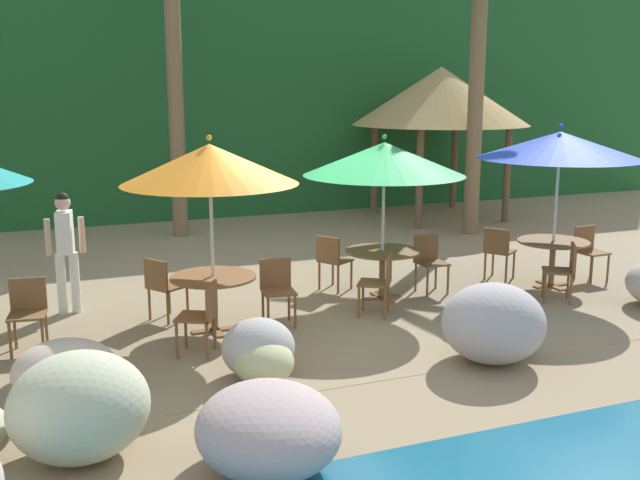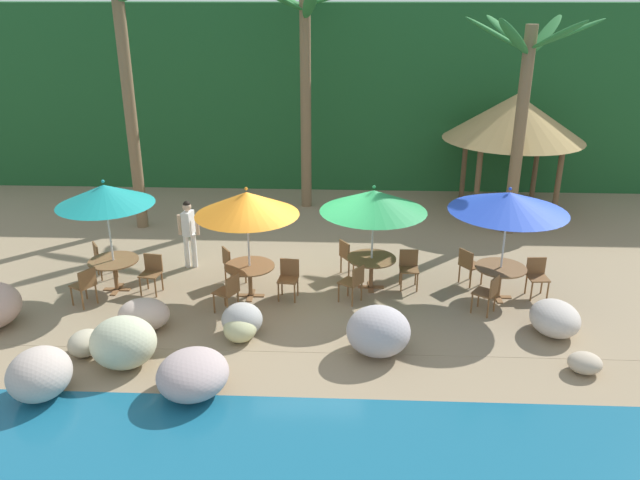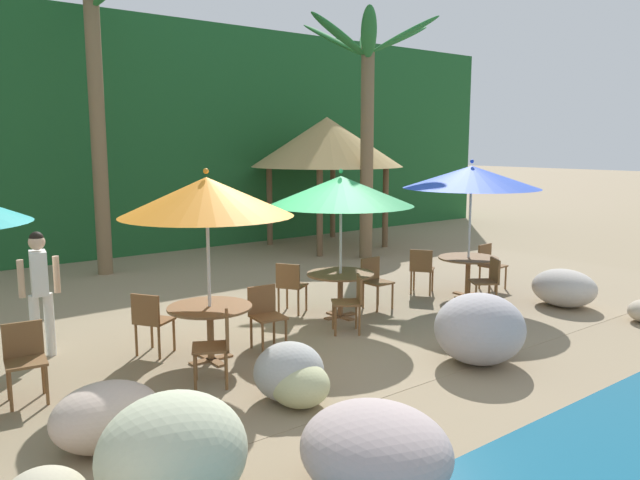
{
  "view_description": "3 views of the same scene",
  "coord_description": "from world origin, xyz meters",
  "px_view_note": "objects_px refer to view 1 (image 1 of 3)",
  "views": [
    {
      "loc": [
        -3.39,
        -9.31,
        3.13
      ],
      "look_at": [
        0.42,
        0.29,
        0.96
      ],
      "focal_mm": 41.58,
      "sensor_mm": 36.0,
      "label": 1
    },
    {
      "loc": [
        0.81,
        -12.62,
        6.26
      ],
      "look_at": [
        0.24,
        -0.12,
        1.29
      ],
      "focal_mm": 34.94,
      "sensor_mm": 36.0,
      "label": 2
    },
    {
      "loc": [
        -4.99,
        -7.4,
        2.84
      ],
      "look_at": [
        0.73,
        -0.08,
        1.39
      ],
      "focal_mm": 34.93,
      "sensor_mm": 36.0,
      "label": 3
    }
  ],
  "objects_px": {
    "chair_green_left": "(381,280)",
    "chair_blue_left": "(564,268)",
    "chair_teal_seaward": "(28,309)",
    "palm_tree_third": "(478,46)",
    "chair_orange_left": "(203,313)",
    "palapa_hut": "(441,97)",
    "chair_green_seaward": "(429,259)",
    "chair_green_inland": "(332,258)",
    "dining_table_blue": "(553,249)",
    "dining_table_orange": "(213,285)",
    "chair_blue_seaward": "(588,249)",
    "dining_table_green": "(382,258)",
    "umbrella_blue": "(560,145)",
    "chair_orange_seaward": "(277,286)",
    "umbrella_green": "(384,159)",
    "palm_tree_second": "(172,26)",
    "umbrella_orange": "(210,164)",
    "chair_blue_inland": "(498,249)",
    "chair_orange_inland": "(163,284)",
    "waiter_in_white": "(66,244)"
  },
  "relations": [
    {
      "from": "chair_orange_seaward",
      "to": "chair_green_left",
      "type": "height_order",
      "value": "same"
    },
    {
      "from": "chair_orange_left",
      "to": "chair_blue_inland",
      "type": "bearing_deg",
      "value": 17.14
    },
    {
      "from": "chair_green_inland",
      "to": "chair_green_left",
      "type": "bearing_deg",
      "value": -85.01
    },
    {
      "from": "chair_teal_seaward",
      "to": "palm_tree_third",
      "type": "distance_m",
      "value": 10.36
    },
    {
      "from": "umbrella_blue",
      "to": "palm_tree_second",
      "type": "xyz_separation_m",
      "value": [
        -4.65,
        6.19,
        2.04
      ]
    },
    {
      "from": "chair_green_seaward",
      "to": "chair_green_inland",
      "type": "relative_size",
      "value": 1.0
    },
    {
      "from": "dining_table_green",
      "to": "chair_orange_seaward",
      "type": "bearing_deg",
      "value": -163.16
    },
    {
      "from": "chair_green_left",
      "to": "umbrella_blue",
      "type": "height_order",
      "value": "umbrella_blue"
    },
    {
      "from": "palapa_hut",
      "to": "dining_table_orange",
      "type": "bearing_deg",
      "value": -137.94
    },
    {
      "from": "umbrella_blue",
      "to": "dining_table_blue",
      "type": "relative_size",
      "value": 2.31
    },
    {
      "from": "chair_blue_inland",
      "to": "palm_tree_second",
      "type": "distance_m",
      "value": 7.84
    },
    {
      "from": "umbrella_blue",
      "to": "palapa_hut",
      "type": "xyz_separation_m",
      "value": [
        1.55,
        6.15,
        0.63
      ]
    },
    {
      "from": "chair_orange_left",
      "to": "palm_tree_third",
      "type": "bearing_deg",
      "value": 36.15
    },
    {
      "from": "dining_table_green",
      "to": "waiter_in_white",
      "type": "bearing_deg",
      "value": 167.5
    },
    {
      "from": "dining_table_orange",
      "to": "chair_green_inland",
      "type": "xyz_separation_m",
      "value": [
        2.15,
        1.22,
        -0.1
      ]
    },
    {
      "from": "dining_table_blue",
      "to": "palm_tree_third",
      "type": "relative_size",
      "value": 0.19
    },
    {
      "from": "chair_orange_inland",
      "to": "chair_blue_inland",
      "type": "bearing_deg",
      "value": 1.6
    },
    {
      "from": "chair_orange_left",
      "to": "palapa_hut",
      "type": "distance_m",
      "value": 10.48
    },
    {
      "from": "chair_green_left",
      "to": "chair_blue_left",
      "type": "relative_size",
      "value": 1.0
    },
    {
      "from": "waiter_in_white",
      "to": "palapa_hut",
      "type": "bearing_deg",
      "value": 28.93
    },
    {
      "from": "chair_blue_seaward",
      "to": "chair_blue_left",
      "type": "height_order",
      "value": "same"
    },
    {
      "from": "chair_green_seaward",
      "to": "chair_green_left",
      "type": "distance_m",
      "value": 1.51
    },
    {
      "from": "chair_green_inland",
      "to": "chair_green_left",
      "type": "distance_m",
      "value": 1.44
    },
    {
      "from": "chair_orange_left",
      "to": "chair_green_seaward",
      "type": "relative_size",
      "value": 1.0
    },
    {
      "from": "chair_green_inland",
      "to": "chair_blue_left",
      "type": "bearing_deg",
      "value": -31.83
    },
    {
      "from": "chair_orange_left",
      "to": "chair_green_inland",
      "type": "bearing_deg",
      "value": 39.2
    },
    {
      "from": "dining_table_orange",
      "to": "umbrella_orange",
      "type": "bearing_deg",
      "value": -90.0
    },
    {
      "from": "dining_table_green",
      "to": "palapa_hut",
      "type": "bearing_deg",
      "value": 53.12
    },
    {
      "from": "umbrella_orange",
      "to": "chair_orange_left",
      "type": "distance_m",
      "value": 1.86
    },
    {
      "from": "dining_table_orange",
      "to": "chair_blue_seaward",
      "type": "relative_size",
      "value": 1.26
    },
    {
      "from": "chair_orange_seaward",
      "to": "chair_blue_inland",
      "type": "xyz_separation_m",
      "value": [
        4.05,
        0.82,
        0.0
      ]
    },
    {
      "from": "chair_orange_inland",
      "to": "chair_orange_left",
      "type": "xyz_separation_m",
      "value": [
        0.21,
        -1.46,
        0.0
      ]
    },
    {
      "from": "umbrella_blue",
      "to": "waiter_in_white",
      "type": "bearing_deg",
      "value": 169.36
    },
    {
      "from": "umbrella_orange",
      "to": "chair_blue_left",
      "type": "relative_size",
      "value": 2.9
    },
    {
      "from": "dining_table_blue",
      "to": "palm_tree_third",
      "type": "bearing_deg",
      "value": 74.03
    },
    {
      "from": "palapa_hut",
      "to": "dining_table_blue",
      "type": "bearing_deg",
      "value": -104.11
    },
    {
      "from": "chair_orange_left",
      "to": "palm_tree_second",
      "type": "height_order",
      "value": "palm_tree_second"
    },
    {
      "from": "dining_table_green",
      "to": "chair_teal_seaward",
      "type": "bearing_deg",
      "value": -175.18
    },
    {
      "from": "dining_table_orange",
      "to": "palapa_hut",
      "type": "distance_m",
      "value": 9.7
    },
    {
      "from": "chair_green_left",
      "to": "palm_tree_third",
      "type": "xyz_separation_m",
      "value": [
        4.36,
        4.5,
        3.39
      ]
    },
    {
      "from": "umbrella_green",
      "to": "dining_table_blue",
      "type": "bearing_deg",
      "value": -7.68
    },
    {
      "from": "dining_table_green",
      "to": "chair_green_seaward",
      "type": "relative_size",
      "value": 1.26
    },
    {
      "from": "dining_table_green",
      "to": "chair_blue_left",
      "type": "xyz_separation_m",
      "value": [
        2.39,
        -1.13,
        -0.1
      ]
    },
    {
      "from": "palm_tree_third",
      "to": "chair_orange_seaward",
      "type": "bearing_deg",
      "value": -143.4
    },
    {
      "from": "dining_table_green",
      "to": "dining_table_orange",
      "type": "bearing_deg",
      "value": -168.42
    },
    {
      "from": "chair_blue_seaward",
      "to": "palm_tree_third",
      "type": "xyz_separation_m",
      "value": [
        0.34,
        3.97,
        3.39
      ]
    },
    {
      "from": "waiter_in_white",
      "to": "palm_tree_second",
      "type": "bearing_deg",
      "value": 62.67
    },
    {
      "from": "umbrella_green",
      "to": "palm_tree_second",
      "type": "height_order",
      "value": "palm_tree_second"
    },
    {
      "from": "chair_orange_inland",
      "to": "dining_table_blue",
      "type": "bearing_deg",
      "value": -4.71
    },
    {
      "from": "chair_teal_seaward",
      "to": "palapa_hut",
      "type": "relative_size",
      "value": 0.21
    }
  ]
}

